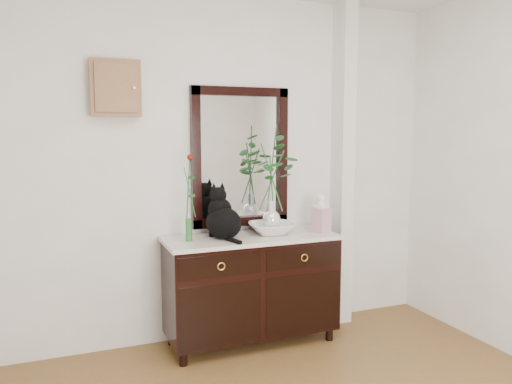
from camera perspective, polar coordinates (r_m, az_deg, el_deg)
name	(u,v)px	position (r m, az deg, el deg)	size (l,w,h in m)	color
wall_back	(228,169)	(3.96, -3.22, 2.66)	(3.60, 0.04, 2.70)	white
pilaster	(342,166)	(4.31, 9.85, 2.91)	(0.12, 0.20, 2.70)	white
sideboard	(251,283)	(3.93, -0.55, -10.41)	(1.33, 0.52, 0.82)	black
wall_mirror	(240,157)	(3.98, -1.80, 3.98)	(0.80, 0.06, 1.10)	black
key_cabinet	(115,88)	(3.74, -15.78, 11.36)	(0.35, 0.10, 0.40)	brown
cat	(224,213)	(3.72, -3.73, -2.36)	(0.27, 0.34, 0.39)	black
lotus_bowl	(271,228)	(3.91, 1.78, -4.16)	(0.35, 0.35, 0.09)	white
vase_branches	(272,178)	(3.85, 1.80, 1.63)	(0.40, 0.40, 0.84)	silver
bud_vase_rose	(188,197)	(3.63, -7.73, -0.62)	(0.08, 0.08, 0.64)	#2E6B2F
ginger_jar	(321,213)	(3.98, 7.47, -2.35)	(0.12, 0.12, 0.31)	white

